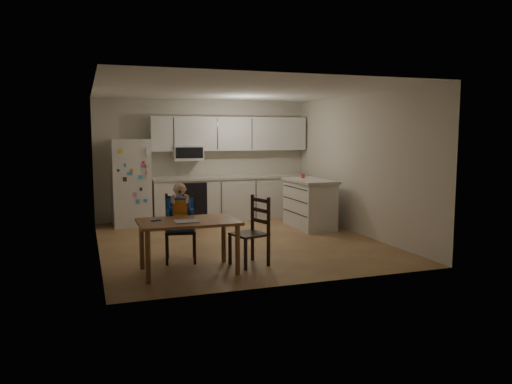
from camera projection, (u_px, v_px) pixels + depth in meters
The scene contains 10 objects.
room at pixel (231, 166), 8.67m from camera, with size 4.52×5.01×2.51m.
refrigerator at pixel (131, 183), 9.78m from camera, with size 0.72×0.70×1.70m, color silver.
kitchen_run at pixel (230, 178), 10.53m from camera, with size 3.37×0.62×2.15m.
kitchen_island at pixel (309, 203), 9.59m from camera, with size 0.66×1.27×0.94m.
red_cup at pixel (303, 176), 9.78m from camera, with size 0.07×0.07×0.09m, color red.
dining_table at pixel (188, 227), 6.49m from camera, with size 1.28×0.82×0.69m.
napkin at pixel (186, 221), 6.38m from camera, with size 0.29×0.26×0.01m, color #A2A2A7.
toddler_spoon at pixel (155, 220), 6.43m from camera, with size 0.02×0.02×0.12m, color blue.
chair_booster at pixel (180, 214), 7.06m from camera, with size 0.49×0.49×1.12m.
chair_side at pixel (255, 226), 6.87m from camera, with size 0.52×0.52×0.95m.
Camera 1 is at (-2.42, -7.85, 1.81)m, focal length 35.00 mm.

